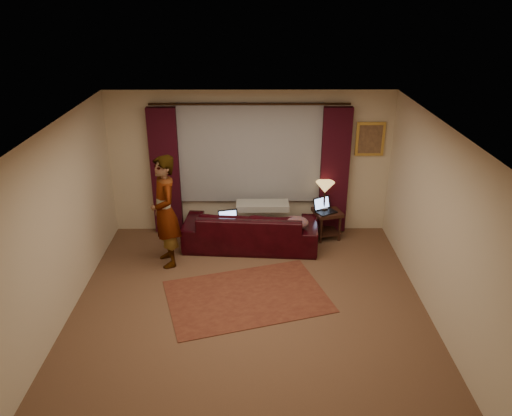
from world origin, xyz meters
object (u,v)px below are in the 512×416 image
(laptop_sofa, at_px, (229,220))
(laptop_table, at_px, (326,206))
(end_table, at_px, (327,224))
(sofa, at_px, (251,222))
(tiffany_lamp, at_px, (324,196))
(person, at_px, (165,212))

(laptop_sofa, height_order, laptop_table, laptop_table)
(end_table, bearing_deg, laptop_sofa, -164.27)
(laptop_table, bearing_deg, sofa, 159.28)
(laptop_sofa, bearing_deg, laptop_table, 0.05)
(laptop_sofa, xyz_separation_m, end_table, (1.73, 0.49, -0.32))
(tiffany_lamp, distance_m, laptop_table, 0.18)
(end_table, relative_size, person, 0.29)
(end_table, bearing_deg, sofa, -167.09)
(sofa, height_order, end_table, sofa)
(sofa, height_order, person, person)
(sofa, distance_m, end_table, 1.42)
(end_table, xyz_separation_m, laptop_table, (-0.04, -0.07, 0.39))
(tiffany_lamp, height_order, person, person)
(sofa, relative_size, laptop_table, 6.11)
(tiffany_lamp, distance_m, person, 2.82)
(sofa, relative_size, end_table, 4.33)
(laptop_table, height_order, person, person)
(laptop_sofa, distance_m, laptop_table, 1.74)
(end_table, bearing_deg, person, -161.81)
(laptop_sofa, bearing_deg, end_table, 1.79)
(person, bearing_deg, laptop_sofa, 89.13)
(sofa, relative_size, tiffany_lamp, 4.36)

